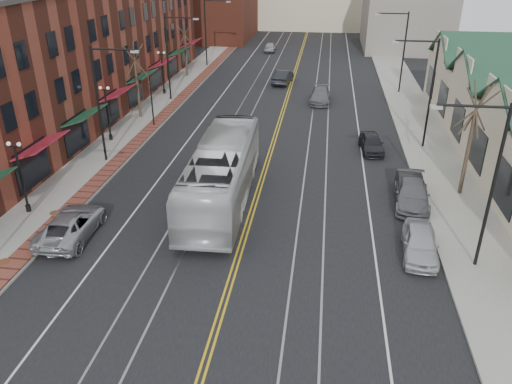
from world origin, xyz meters
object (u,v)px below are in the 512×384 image
(parked_suv, at_px, (71,225))
(parked_car_c, at_px, (412,194))
(parked_car_a, at_px, (420,243))
(parked_car_b, at_px, (410,188))
(transit_bus, at_px, (222,172))
(parked_car_d, at_px, (371,143))

(parked_suv, xyz_separation_m, parked_car_c, (18.37, 6.31, -0.02))
(parked_car_a, relative_size, parked_car_b, 1.00)
(parked_car_b, bearing_deg, parked_car_a, -90.57)
(parked_suv, distance_m, parked_car_b, 19.72)
(transit_bus, relative_size, parked_car_a, 3.18)
(transit_bus, distance_m, parked_car_a, 11.93)
(parked_car_b, bearing_deg, transit_bus, -168.23)
(parked_car_a, xyz_separation_m, parked_car_d, (-1.45, 14.04, -0.04))
(parked_car_b, distance_m, parked_car_c, 0.87)
(parked_car_c, bearing_deg, parked_car_a, -88.94)
(parked_car_b, relative_size, parked_car_c, 0.87)
(parked_suv, relative_size, parked_car_c, 1.07)
(parked_car_b, bearing_deg, parked_car_c, -87.48)
(transit_bus, height_order, parked_car_b, transit_bus)
(parked_car_c, height_order, parked_car_d, parked_car_c)
(transit_bus, bearing_deg, parked_car_c, -176.87)
(parked_car_b, xyz_separation_m, parked_car_c, (0.00, -0.87, 0.01))
(parked_car_d, bearing_deg, parked_car_c, -82.39)
(parked_suv, bearing_deg, parked_car_b, -160.88)
(parked_suv, xyz_separation_m, parked_car_b, (18.37, 7.17, -0.03))
(parked_suv, xyz_separation_m, parked_car_d, (16.57, 14.78, -0.04))
(parked_car_a, bearing_deg, transit_bus, 162.08)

